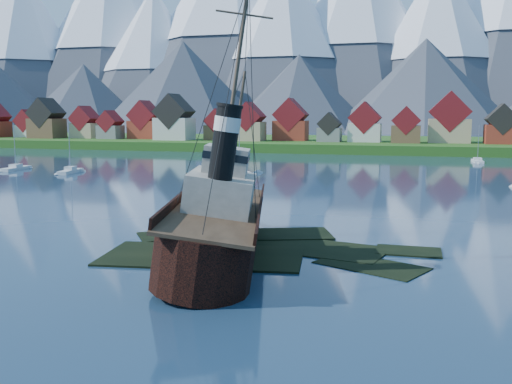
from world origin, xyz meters
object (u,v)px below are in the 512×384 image
(sailboat_b, at_px, (71,172))
(tugboat_wreck, at_px, (219,220))
(sailboat_a, at_px, (16,169))
(sailboat_e, at_px, (477,162))
(sailboat_c, at_px, (239,172))

(sailboat_b, bearing_deg, tugboat_wreck, -54.92)
(sailboat_a, height_order, sailboat_e, sailboat_a)
(tugboat_wreck, relative_size, sailboat_b, 2.58)
(tugboat_wreck, height_order, sailboat_c, tugboat_wreck)
(sailboat_c, bearing_deg, sailboat_a, 153.00)
(sailboat_a, xyz_separation_m, sailboat_e, (104.30, 50.30, -0.02))
(sailboat_b, xyz_separation_m, sailboat_e, (88.15, 53.05, -0.06))
(sailboat_a, bearing_deg, sailboat_b, -14.03)
(tugboat_wreck, xyz_separation_m, sailboat_c, (-19.07, 67.45, -2.86))
(sailboat_b, bearing_deg, sailboat_e, 23.06)
(sailboat_a, distance_m, sailboat_e, 115.80)
(sailboat_a, bearing_deg, tugboat_wreck, -45.27)
(tugboat_wreck, xyz_separation_m, sailboat_b, (-54.86, 58.72, -2.86))
(sailboat_b, height_order, sailboat_e, sailboat_b)
(tugboat_wreck, height_order, sailboat_a, tugboat_wreck)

